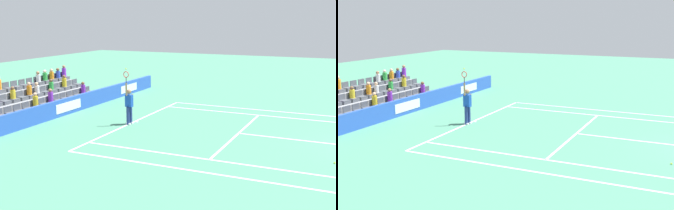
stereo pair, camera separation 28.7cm
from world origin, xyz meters
TOP-DOWN VIEW (x-y plane):
  - line_baseline at (0.00, -11.89)m, footprint 10.97×0.10m
  - line_service at (0.00, -6.40)m, footprint 8.23×0.10m
  - line_centre_service at (0.00, -3.20)m, footprint 0.10×6.40m
  - line_singles_sideline_left at (4.12, -5.95)m, footprint 0.10×11.89m
  - line_singles_sideline_right at (-4.12, -5.95)m, footprint 0.10×11.89m
  - line_doubles_sideline_left at (5.49, -5.95)m, footprint 0.10×11.89m
  - line_doubles_sideline_right at (-5.49, -5.95)m, footprint 0.10×11.89m
  - line_centre_mark at (0.00, -11.79)m, footprint 0.10×0.20m
  - sponsor_barrier at (0.00, -16.12)m, footprint 20.20×0.22m
  - tennis_player at (0.58, -11.87)m, footprint 0.52×0.38m
  - stadium_stand at (-0.02, -18.44)m, footprint 8.06×2.85m
  - loose_tennis_ball at (2.64, -2.06)m, footprint 0.07×0.07m

SIDE VIEW (x-z plane):
  - line_baseline at x=0.00m, z-range 0.00..0.01m
  - line_service at x=0.00m, z-range 0.00..0.01m
  - line_centre_service at x=0.00m, z-range 0.00..0.01m
  - line_singles_sideline_left at x=4.12m, z-range 0.00..0.01m
  - line_singles_sideline_right at x=-4.12m, z-range 0.00..0.01m
  - line_doubles_sideline_left at x=5.49m, z-range 0.00..0.01m
  - line_doubles_sideline_right at x=-5.49m, z-range 0.00..0.01m
  - line_centre_mark at x=0.00m, z-range 0.00..0.01m
  - loose_tennis_ball at x=2.64m, z-range 0.00..0.07m
  - sponsor_barrier at x=0.00m, z-range 0.00..0.91m
  - stadium_stand at x=-0.02m, z-range -0.54..1.66m
  - tennis_player at x=0.58m, z-range -0.43..2.42m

